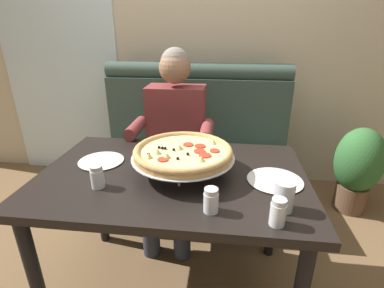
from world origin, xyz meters
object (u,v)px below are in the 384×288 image
object	(u,v)px
diner_main	(174,134)
pizza	(183,152)
drinking_glass	(284,198)
plate_near_left	(101,160)
booth_bench	(193,160)
shaker_oregano	(278,214)
shaker_parmesan	(211,202)
plate_near_right	(275,179)
patio_chair	(108,100)
shaker_pepper_flakes	(97,178)
dining_table	(173,190)
potted_plant	(358,166)

from	to	relation	value
diner_main	pizza	distance (m)	0.64
drinking_glass	plate_near_left	bearing A→B (deg)	159.70
booth_bench	shaker_oregano	bearing A→B (deg)	-70.20
shaker_oregano	shaker_parmesan	distance (m)	0.24
diner_main	plate_near_right	distance (m)	0.86
shaker_parmesan	patio_chair	size ratio (longest dim) A/B	0.11
shaker_pepper_flakes	drinking_glass	size ratio (longest dim) A/B	0.85
booth_bench	plate_near_right	size ratio (longest dim) A/B	5.98
diner_main	shaker_parmesan	bearing A→B (deg)	-71.33
booth_bench	dining_table	xyz separation A→B (m)	(0.00, -0.88, 0.25)
drinking_glass	patio_chair	bearing A→B (deg)	124.83
plate_near_right	patio_chair	world-z (taller)	patio_chair
shaker_oregano	plate_near_right	bearing A→B (deg)	82.94
plate_near_right	potted_plant	size ratio (longest dim) A/B	0.36
plate_near_right	dining_table	bearing A→B (deg)	177.34
potted_plant	plate_near_right	bearing A→B (deg)	-129.97
dining_table	plate_near_right	distance (m)	0.49
shaker_oregano	drinking_glass	size ratio (longest dim) A/B	0.87
booth_bench	diner_main	world-z (taller)	diner_main
dining_table	potted_plant	xyz separation A→B (m)	(1.28, 0.94, -0.27)
patio_chair	shaker_oregano	bearing A→B (deg)	-56.71
drinking_glass	potted_plant	size ratio (longest dim) A/B	0.17
booth_bench	plate_near_left	xyz separation A→B (m)	(-0.39, -0.80, 0.36)
potted_plant	dining_table	bearing A→B (deg)	-143.82
diner_main	potted_plant	bearing A→B (deg)	13.11
patio_chair	diner_main	bearing A→B (deg)	-54.72
diner_main	shaker_parmesan	distance (m)	0.95
potted_plant	booth_bench	bearing A→B (deg)	-177.51
shaker_parmesan	potted_plant	world-z (taller)	shaker_parmesan
drinking_glass	potted_plant	distance (m)	1.49
booth_bench	shaker_pepper_flakes	distance (m)	1.16
booth_bench	shaker_parmesan	world-z (taller)	booth_bench
drinking_glass	patio_chair	size ratio (longest dim) A/B	0.14
shaker_oregano	shaker_pepper_flakes	size ratio (longest dim) A/B	1.03
shaker_pepper_flakes	drinking_glass	distance (m)	0.77
pizza	booth_bench	bearing A→B (deg)	93.37
diner_main	drinking_glass	distance (m)	1.04
shaker_pepper_flakes	shaker_oregano	bearing A→B (deg)	-12.97
shaker_parmesan	drinking_glass	size ratio (longest dim) A/B	0.82
booth_bench	shaker_parmesan	distance (m)	1.25
dining_table	potted_plant	distance (m)	1.61
patio_chair	potted_plant	size ratio (longest dim) A/B	1.23
plate_near_right	patio_chair	size ratio (longest dim) A/B	0.29
potted_plant	shaker_parmesan	bearing A→B (deg)	-131.43
pizza	plate_near_left	bearing A→B (deg)	171.67
plate_near_left	drinking_glass	distance (m)	0.92
shaker_parmesan	plate_near_right	xyz separation A→B (m)	(0.28, 0.26, -0.03)
plate_near_right	shaker_pepper_flakes	bearing A→B (deg)	-169.43
plate_near_left	plate_near_right	size ratio (longest dim) A/B	0.92
diner_main	potted_plant	world-z (taller)	diner_main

